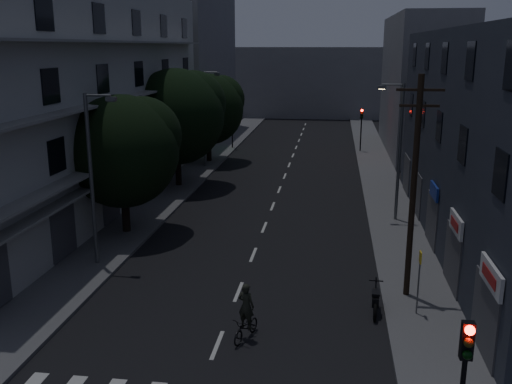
% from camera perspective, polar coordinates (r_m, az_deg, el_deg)
% --- Properties ---
extents(ground, '(160.00, 160.00, 0.00)m').
position_cam_1_polar(ground, '(42.08, 2.41, 0.41)').
color(ground, black).
rests_on(ground, ground).
extents(sidewalk_left, '(3.00, 90.00, 0.15)m').
position_cam_1_polar(sidewalk_left, '(43.38, -7.50, 0.83)').
color(sidewalk_left, '#565659').
rests_on(sidewalk_left, ground).
extents(sidewalk_right, '(3.00, 90.00, 0.15)m').
position_cam_1_polar(sidewalk_right, '(42.05, 12.64, 0.16)').
color(sidewalk_right, '#565659').
rests_on(sidewalk_right, ground).
extents(lane_markings, '(0.15, 60.50, 0.01)m').
position_cam_1_polar(lane_markings, '(48.14, 3.12, 2.20)').
color(lane_markings, beige).
rests_on(lane_markings, ground).
extents(building_left, '(7.00, 36.00, 14.00)m').
position_cam_1_polar(building_left, '(37.30, -17.44, 8.87)').
color(building_left, '#B4B4AF').
rests_on(building_left, ground).
extents(building_right, '(6.19, 28.00, 11.00)m').
position_cam_1_polar(building_right, '(31.11, 23.07, 4.61)').
color(building_right, '#2A2E39').
rests_on(building_right, ground).
extents(building_far_left, '(6.00, 20.00, 16.00)m').
position_cam_1_polar(building_far_left, '(65.62, -6.26, 12.43)').
color(building_far_left, slate).
rests_on(building_far_left, ground).
extents(building_far_right, '(6.00, 20.00, 13.00)m').
position_cam_1_polar(building_far_right, '(58.35, 16.15, 10.25)').
color(building_far_right, slate).
rests_on(building_far_right, ground).
extents(building_far_end, '(24.00, 8.00, 10.00)m').
position_cam_1_polar(building_far_end, '(85.89, 5.37, 10.90)').
color(building_far_end, slate).
rests_on(building_far_end, ground).
extents(tree_near, '(6.13, 6.13, 7.56)m').
position_cam_1_polar(tree_near, '(31.64, -13.12, 4.41)').
color(tree_near, black).
rests_on(tree_near, sidewalk_left).
extents(tree_mid, '(6.92, 6.92, 8.52)m').
position_cam_1_polar(tree_mid, '(41.93, -7.84, 7.84)').
color(tree_mid, black).
rests_on(tree_mid, sidewalk_left).
extents(tree_far, '(6.24, 6.24, 7.72)m').
position_cam_1_polar(tree_far, '(50.90, -4.72, 8.52)').
color(tree_far, black).
rests_on(tree_far, sidewalk_left).
extents(traffic_signal_near, '(0.28, 0.37, 4.10)m').
position_cam_1_polar(traffic_signal_near, '(14.25, 20.13, -16.32)').
color(traffic_signal_near, black).
rests_on(traffic_signal_near, sidewalk_right).
extents(traffic_signal_far_right, '(0.28, 0.37, 4.10)m').
position_cam_1_polar(traffic_signal_far_right, '(56.58, 10.50, 6.99)').
color(traffic_signal_far_right, black).
rests_on(traffic_signal_far_right, sidewalk_right).
extents(traffic_signal_far_left, '(0.28, 0.37, 4.10)m').
position_cam_1_polar(traffic_signal_far_left, '(57.69, -2.41, 7.36)').
color(traffic_signal_far_left, black).
rests_on(traffic_signal_far_left, sidewalk_left).
extents(street_lamp_left_near, '(1.51, 0.25, 8.00)m').
position_cam_1_polar(street_lamp_left_near, '(27.13, -15.98, 1.99)').
color(street_lamp_left_near, '#585B5F').
rests_on(street_lamp_left_near, sidewalk_left).
extents(street_lamp_right, '(1.51, 0.25, 8.00)m').
position_cam_1_polar(street_lamp_right, '(34.02, 14.00, 4.55)').
color(street_lamp_right, '#585C60').
rests_on(street_lamp_right, sidewalk_right).
extents(street_lamp_left_far, '(1.51, 0.25, 8.00)m').
position_cam_1_polar(street_lamp_left_far, '(48.64, -5.08, 7.78)').
color(street_lamp_left_far, '#595C60').
rests_on(street_lamp_left_far, sidewalk_left).
extents(utility_pole, '(1.80, 0.24, 9.00)m').
position_cam_1_polar(utility_pole, '(23.40, 15.50, 0.77)').
color(utility_pole, black).
rests_on(utility_pole, sidewalk_right).
extents(bus_stop_sign, '(0.06, 0.35, 2.52)m').
position_cam_1_polar(bus_stop_sign, '(22.65, 16.02, -7.63)').
color(bus_stop_sign, '#595B60').
rests_on(bus_stop_sign, sidewalk_right).
extents(motorcycle, '(0.57, 1.96, 1.26)m').
position_cam_1_polar(motorcycle, '(23.14, 11.84, -10.63)').
color(motorcycle, black).
rests_on(motorcycle, ground).
extents(cyclist, '(1.12, 1.77, 2.12)m').
position_cam_1_polar(cyclist, '(20.73, -0.99, -12.73)').
color(cyclist, black).
rests_on(cyclist, ground).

